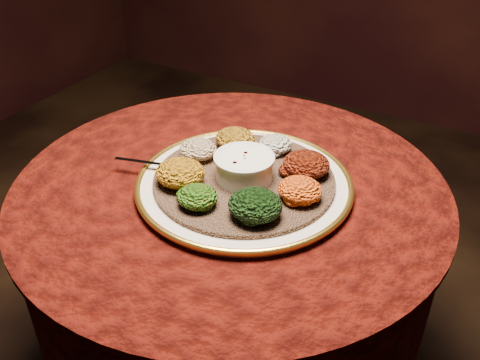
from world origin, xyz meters
The scene contains 13 objects.
table centered at (0.00, 0.00, 0.55)m, with size 0.96×0.96×0.73m.
platter centered at (0.04, 0.00, 0.75)m, with size 0.47×0.47×0.02m.
injera centered at (0.04, 0.00, 0.76)m, with size 0.39×0.39×0.01m, color brown.
stew_bowl centered at (0.04, 0.00, 0.79)m, with size 0.13×0.13×0.05m.
spoon centered at (-0.13, -0.05, 0.77)m, with size 0.15×0.06×0.01m.
portion_ayib centered at (0.05, 0.13, 0.78)m, with size 0.08×0.07×0.04m, color silver.
portion_kitfo centered at (0.15, 0.07, 0.79)m, with size 0.10×0.10×0.05m, color black.
portion_tikil centered at (0.17, -0.02, 0.78)m, with size 0.09×0.09×0.04m, color #B76C0F.
portion_gomen centered at (0.12, -0.11, 0.79)m, with size 0.11×0.10×0.05m, color black.
portion_mixveg centered at (0.00, -0.14, 0.78)m, with size 0.08×0.08×0.04m, color #A8450A.
portion_kik centered at (-0.07, -0.09, 0.79)m, with size 0.11×0.10×0.05m, color #BA7710.
portion_timatim centered at (-0.09, 0.02, 0.78)m, with size 0.09×0.08×0.04m, color maroon.
portion_shiro centered at (-0.04, 0.10, 0.78)m, with size 0.09×0.09×0.04m, color #A57313.
Camera 1 is at (0.49, -0.85, 1.39)m, focal length 40.00 mm.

